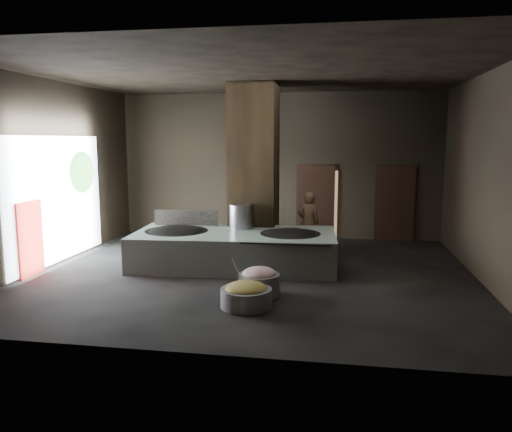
% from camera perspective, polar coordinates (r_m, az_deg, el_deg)
% --- Properties ---
extents(floor, '(10.00, 9.00, 0.10)m').
position_cam_1_polar(floor, '(11.66, -0.34, -6.73)').
color(floor, black).
rests_on(floor, ground).
extents(ceiling, '(10.00, 9.00, 0.10)m').
position_cam_1_polar(ceiling, '(11.34, -0.37, 16.28)').
color(ceiling, black).
rests_on(ceiling, back_wall).
extents(back_wall, '(10.00, 0.10, 4.50)m').
position_cam_1_polar(back_wall, '(15.76, 2.51, 5.76)').
color(back_wall, black).
rests_on(back_wall, ground).
extents(front_wall, '(10.00, 0.10, 4.50)m').
position_cam_1_polar(front_wall, '(6.85, -6.92, 1.92)').
color(front_wall, black).
rests_on(front_wall, ground).
extents(left_wall, '(0.10, 9.00, 4.50)m').
position_cam_1_polar(left_wall, '(13.12, -22.71, 4.51)').
color(left_wall, black).
rests_on(left_wall, ground).
extents(right_wall, '(0.10, 9.00, 4.50)m').
position_cam_1_polar(right_wall, '(11.53, 25.26, 3.88)').
color(right_wall, black).
rests_on(right_wall, ground).
extents(pillar, '(1.20, 1.20, 4.50)m').
position_cam_1_polar(pillar, '(13.19, -0.22, 5.20)').
color(pillar, black).
rests_on(pillar, ground).
extents(hearth_platform, '(4.97, 2.62, 0.84)m').
position_cam_1_polar(hearth_platform, '(12.18, -2.45, -3.79)').
color(hearth_platform, '#B0C4B2').
rests_on(hearth_platform, ground).
extents(platform_cap, '(4.72, 2.27, 0.03)m').
position_cam_1_polar(platform_cap, '(12.10, -2.46, -1.97)').
color(platform_cap, black).
rests_on(platform_cap, hearth_platform).
extents(wok_left, '(1.52, 1.52, 0.42)m').
position_cam_1_polar(wok_left, '(12.45, -9.06, -2.08)').
color(wok_left, black).
rests_on(wok_left, hearth_platform).
extents(wok_left_rim, '(1.55, 1.55, 0.05)m').
position_cam_1_polar(wok_left_rim, '(12.43, -9.06, -1.76)').
color(wok_left_rim, black).
rests_on(wok_left_rim, hearth_platform).
extents(wok_right, '(1.42, 1.42, 0.40)m').
position_cam_1_polar(wok_right, '(11.96, 3.93, -2.43)').
color(wok_right, black).
rests_on(wok_right, hearth_platform).
extents(wok_right_rim, '(1.45, 1.45, 0.05)m').
position_cam_1_polar(wok_right_rim, '(11.95, 3.94, -2.10)').
color(wok_right_rim, black).
rests_on(wok_right_rim, hearth_platform).
extents(stock_pot, '(0.59, 0.59, 0.63)m').
position_cam_1_polar(stock_pot, '(12.57, -1.73, -0.11)').
color(stock_pot, '#95969C').
rests_on(stock_pot, hearth_platform).
extents(splash_guard, '(1.68, 0.17, 0.42)m').
position_cam_1_polar(splash_guard, '(13.15, -7.98, -0.24)').
color(splash_guard, black).
rests_on(splash_guard, hearth_platform).
extents(cook, '(0.69, 0.52, 1.69)m').
position_cam_1_polar(cook, '(13.54, 5.96, -0.74)').
color(cook, '#8A6646').
rests_on(cook, ground).
extents(veg_basin, '(1.15, 1.15, 0.35)m').
position_cam_1_polar(veg_basin, '(9.31, -1.14, -9.32)').
color(veg_basin, gray).
rests_on(veg_basin, ground).
extents(veg_fill, '(0.78, 0.78, 0.24)m').
position_cam_1_polar(veg_fill, '(9.25, -1.14, -8.28)').
color(veg_fill, '#849D4C').
rests_on(veg_fill, veg_basin).
extents(ladle, '(0.26, 0.31, 0.67)m').
position_cam_1_polar(ladle, '(9.37, -1.88, -6.80)').
color(ladle, '#95969C').
rests_on(ladle, veg_basin).
extents(meat_basin, '(0.94, 0.94, 0.44)m').
position_cam_1_polar(meat_basin, '(9.92, 0.38, -7.88)').
color(meat_basin, gray).
rests_on(meat_basin, ground).
extents(meat_fill, '(0.67, 0.67, 0.26)m').
position_cam_1_polar(meat_fill, '(9.86, 0.38, -6.61)').
color(meat_fill, '#BD717A').
rests_on(meat_fill, meat_basin).
extents(doorway_near, '(1.18, 0.08, 2.38)m').
position_cam_1_polar(doorway_near, '(15.66, 6.79, 1.47)').
color(doorway_near, black).
rests_on(doorway_near, ground).
extents(doorway_near_glow, '(0.90, 0.04, 2.13)m').
position_cam_1_polar(doorway_near_glow, '(15.66, 7.62, 1.27)').
color(doorway_near_glow, '#8C6647').
rests_on(doorway_near_glow, ground).
extents(doorway_far, '(1.18, 0.08, 2.38)m').
position_cam_1_polar(doorway_far, '(15.73, 15.56, 1.24)').
color(doorway_far, black).
rests_on(doorway_far, ground).
extents(doorway_far_glow, '(0.80, 0.04, 1.88)m').
position_cam_1_polar(doorway_far_glow, '(15.87, 16.30, 1.09)').
color(doorway_far_glow, '#8C6647').
rests_on(doorway_far_glow, ground).
extents(left_opening, '(0.04, 4.20, 3.10)m').
position_cam_1_polar(left_opening, '(13.29, -21.73, 1.80)').
color(left_opening, white).
rests_on(left_opening, ground).
extents(pavilion_sliver, '(0.05, 0.90, 1.70)m').
position_cam_1_polar(pavilion_sliver, '(12.28, -24.38, -2.42)').
color(pavilion_sliver, maroon).
rests_on(pavilion_sliver, ground).
extents(tree_silhouette, '(0.28, 1.10, 1.10)m').
position_cam_1_polar(tree_silhouette, '(14.14, -19.21, 4.75)').
color(tree_silhouette, '#194714').
rests_on(tree_silhouette, left_opening).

